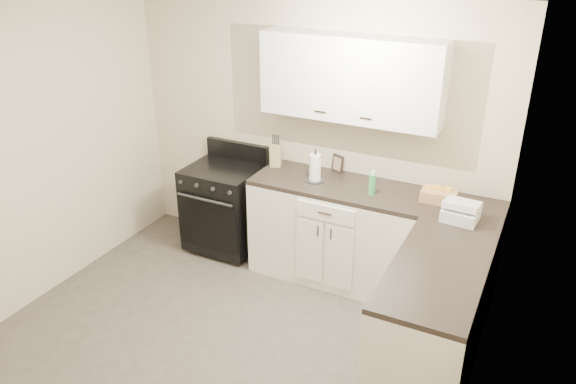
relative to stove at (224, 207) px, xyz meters
The scene contains 19 objects.
floor 1.73m from the stove, 62.16° to the right, with size 3.60×3.60×0.00m, color #473F38.
ceiling 2.64m from the stove, 62.16° to the right, with size 3.60×3.60×0.00m, color white.
wall_back 1.16m from the stove, 22.65° to the left, with size 3.60×3.60×0.00m, color beige.
wall_right 3.07m from the stove, 29.77° to the right, with size 3.60×3.60×0.00m, color beige.
wall_left 1.96m from the stove, 124.69° to the right, with size 3.60×3.60×0.00m, color beige.
base_cabinets_back 1.20m from the stove, ahead, with size 1.55×0.60×0.90m, color silver.
base_cabinets_right 2.36m from the stove, 15.34° to the right, with size 0.60×1.90×0.90m, color silver.
countertop_back 1.29m from the stove, ahead, with size 1.55×0.60×0.04m, color black.
countertop_right 2.41m from the stove, 15.34° to the right, with size 0.60×1.90×0.04m, color black.
upper_cabinets 1.84m from the stove, ahead, with size 1.55×0.30×0.70m, color white.
stove is the anchor object (origin of this frame).
knife_block 0.79m from the stove, 16.24° to the left, with size 0.10×0.09×0.22m, color tan.
paper_towel 1.15m from the stove, ahead, with size 0.10×0.10×0.25m, color white.
soap_bottle 1.62m from the stove, ahead, with size 0.06×0.06×0.18m, color #399552.
picture_frame 1.24m from the stove, 14.63° to the left, with size 0.13×0.02×0.16m, color black.
wicker_basket 2.12m from the stove, ahead, with size 0.28×0.19×0.09m, color #AD8251.
countertop_grill 2.34m from the stove, ahead, with size 0.26×0.24×0.09m, color white.
oven_mitt_near 2.21m from the stove, 27.69° to the right, with size 0.02×0.14×0.24m, color black.
oven_mitt_far 2.15m from the stove, 24.50° to the right, with size 0.02×0.14×0.24m, color black.
Camera 1 is at (2.01, -2.69, 2.94)m, focal length 35.00 mm.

